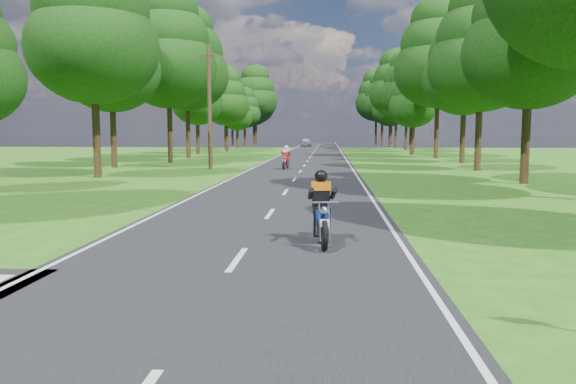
{
  "coord_description": "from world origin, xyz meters",
  "views": [
    {
      "loc": [
        1.71,
        -8.35,
        2.43
      ],
      "look_at": [
        0.82,
        4.0,
        1.1
      ],
      "focal_mm": 35.0,
      "sensor_mm": 36.0,
      "label": 1
    }
  ],
  "objects": [
    {
      "name": "ground",
      "position": [
        0.0,
        0.0,
        0.0
      ],
      "size": [
        160.0,
        160.0,
        0.0
      ],
      "primitive_type": "plane",
      "color": "#215E15",
      "rests_on": "ground"
    },
    {
      "name": "main_road",
      "position": [
        0.0,
        50.0,
        0.01
      ],
      "size": [
        7.0,
        140.0,
        0.02
      ],
      "primitive_type": "cube",
      "color": "black",
      "rests_on": "ground"
    },
    {
      "name": "road_markings",
      "position": [
        -0.14,
        48.13,
        0.02
      ],
      "size": [
        7.4,
        140.0,
        0.01
      ],
      "color": "silver",
      "rests_on": "main_road"
    },
    {
      "name": "treeline",
      "position": [
        1.43,
        60.06,
        8.25
      ],
      "size": [
        40.0,
        115.35,
        14.78
      ],
      "color": "black",
      "rests_on": "ground"
    },
    {
      "name": "telegraph_pole",
      "position": [
        -6.0,
        28.0,
        4.07
      ],
      "size": [
        1.2,
        0.26,
        8.0
      ],
      "color": "#382616",
      "rests_on": "ground"
    },
    {
      "name": "rider_near_blue",
      "position": [
        1.57,
        3.68,
        0.82
      ],
      "size": [
        0.8,
        1.96,
        1.59
      ],
      "primitive_type": null,
      "rotation": [
        0.0,
        0.0,
        0.09
      ],
      "color": "#0D2596",
      "rests_on": "main_road"
    },
    {
      "name": "rider_far_red",
      "position": [
        -1.04,
        28.08,
        0.79
      ],
      "size": [
        0.77,
        1.89,
        1.54
      ],
      "primitive_type": null,
      "rotation": [
        0.0,
        0.0,
        -0.08
      ],
      "color": "#AF240D",
      "rests_on": "main_road"
    },
    {
      "name": "distant_car",
      "position": [
        -2.03,
        86.0,
        0.76
      ],
      "size": [
        2.11,
        4.48,
        1.48
      ],
      "primitive_type": "imported",
      "rotation": [
        0.0,
        0.0,
        0.08
      ],
      "color": "#B6B9BE",
      "rests_on": "main_road"
    }
  ]
}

